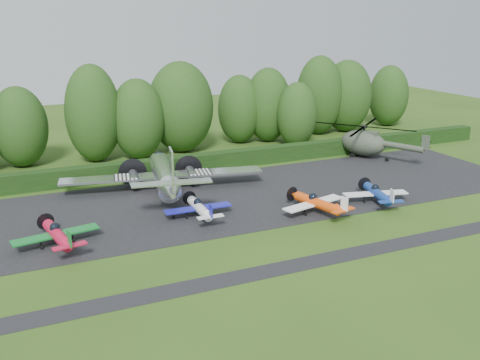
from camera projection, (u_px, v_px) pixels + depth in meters
name	position (u px, v px, depth m)	size (l,w,h in m)	color
ground	(257.00, 237.00, 44.93)	(160.00, 160.00, 0.00)	#294814
apron	(214.00, 201.00, 53.66)	(70.00, 18.00, 0.01)	black
taxiway_verge	(291.00, 266.00, 39.68)	(70.00, 2.00, 0.00)	black
hedgerow	(180.00, 173.00, 63.28)	(90.00, 1.60, 2.00)	black
transport_plane	(165.00, 176.00, 55.54)	(21.31, 16.34, 6.83)	silver
light_plane_red	(57.00, 234.00, 42.67)	(6.86, 7.21, 2.64)	#BD1133
light_plane_white	(199.00, 208.00, 48.81)	(6.28, 6.60, 2.41)	white
light_plane_orange	(317.00, 203.00, 49.90)	(6.77, 7.12, 2.60)	#E3490D
light_plane_blue	(377.00, 193.00, 52.71)	(6.49, 6.82, 2.49)	navy
helicopter	(364.00, 141.00, 69.43)	(13.09, 15.33, 4.22)	#353E2F
sign_board	(371.00, 145.00, 71.43)	(3.25, 0.12, 1.83)	#3F3326
tree_0	(319.00, 95.00, 82.37)	(7.16, 7.16, 12.09)	black
tree_1	(19.00, 127.00, 64.61)	(6.70, 6.70, 9.85)	black
tree_2	(138.00, 119.00, 68.22)	(6.85, 6.85, 10.33)	black
tree_3	(268.00, 105.00, 77.64)	(6.68, 6.68, 10.76)	black
tree_4	(93.00, 114.00, 66.56)	(6.91, 6.91, 12.27)	black
tree_6	(389.00, 96.00, 89.06)	(6.47, 6.47, 10.04)	black
tree_7	(240.00, 109.00, 76.91)	(6.27, 6.27, 9.82)	black
tree_8	(181.00, 107.00, 71.56)	(8.79, 8.79, 12.15)	black
tree_10	(347.00, 96.00, 84.44)	(7.87, 7.87, 11.28)	black
tree_12	(297.00, 115.00, 74.68)	(5.63, 5.63, 9.11)	black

